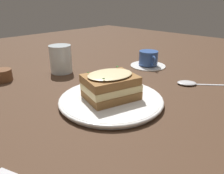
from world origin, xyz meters
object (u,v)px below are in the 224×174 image
at_px(sandwich, 111,85).
at_px(water_glass, 61,59).
at_px(spoon, 190,83).
at_px(condiment_pot, 3,75).
at_px(teacup_with_saucer, 148,60).
at_px(dinner_plate, 112,99).

bearing_deg(sandwich, water_glass, -10.12).
height_order(spoon, condiment_pot, condiment_pot).
bearing_deg(condiment_pot, sandwich, -160.26).
xyz_separation_m(teacup_with_saucer, condiment_pot, (0.25, 0.46, -0.01)).
bearing_deg(dinner_plate, teacup_with_saucer, -70.32).
xyz_separation_m(dinner_plate, spoon, (-0.09, -0.26, -0.00)).
relative_size(sandwich, condiment_pot, 2.64).
relative_size(spoon, condiment_pot, 2.50).
xyz_separation_m(water_glass, condiment_pot, (0.06, 0.18, -0.03)).
height_order(dinner_plate, teacup_with_saucer, teacup_with_saucer).
bearing_deg(condiment_pot, water_glass, -108.31).
relative_size(water_glass, spoon, 0.67).
bearing_deg(spoon, water_glass, 78.39).
bearing_deg(dinner_plate, condiment_pot, 19.87).
height_order(sandwich, water_glass, water_glass).
height_order(teacup_with_saucer, water_glass, water_glass).
bearing_deg(sandwich, teacup_with_saucer, -70.62).
bearing_deg(spoon, teacup_with_saucer, 31.87).
bearing_deg(condiment_pot, teacup_with_saucer, -118.09).
bearing_deg(water_glass, dinner_plate, 170.20).
xyz_separation_m(sandwich, spoon, (-0.09, -0.26, -0.04)).
bearing_deg(dinner_plate, sandwich, 45.80).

